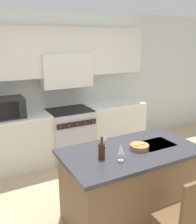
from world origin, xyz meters
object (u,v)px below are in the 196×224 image
object	(u,v)px
microwave	(6,108)
wine_glass_far	(104,136)
wine_glass_near	(121,150)
fruit_bowl	(139,147)
range_stove	(70,133)
island_chair	(187,217)
wine_bottle	(102,150)

from	to	relation	value
microwave	wine_glass_far	distance (m)	1.95
microwave	wine_glass_near	bearing A→B (deg)	-68.92
microwave	fruit_bowl	xyz separation A→B (m)	(1.19, -2.02, -0.14)
range_stove	island_chair	bearing A→B (deg)	-88.92
wine_bottle	wine_glass_near	xyz separation A→B (m)	(0.15, -0.15, 0.03)
wine_bottle	wine_glass_far	size ratio (longest dim) A/B	1.32
range_stove	island_chair	xyz separation A→B (m)	(0.05, -2.81, 0.10)
wine_glass_far	fruit_bowl	world-z (taller)	wine_glass_far
range_stove	wine_glass_near	bearing A→B (deg)	-97.18
wine_glass_far	range_stove	bearing A→B (deg)	81.94
wine_bottle	wine_glass_far	bearing A→B (deg)	56.99
microwave	island_chair	distance (m)	3.11
wine_glass_far	fruit_bowl	distance (m)	0.44
wine_glass_far	island_chair	bearing A→B (deg)	-74.70
range_stove	wine_glass_near	size ratio (longest dim) A/B	4.89
microwave	wine_glass_far	bearing A→B (deg)	-63.74
wine_bottle	fruit_bowl	size ratio (longest dim) A/B	1.12
range_stove	wine_bottle	world-z (taller)	wine_bottle
wine_bottle	fruit_bowl	distance (m)	0.51
wine_glass_near	fruit_bowl	xyz separation A→B (m)	(0.36, 0.15, -0.10)
wine_glass_near	wine_glass_far	xyz separation A→B (m)	(0.03, 0.42, 0.00)
fruit_bowl	wine_glass_far	bearing A→B (deg)	140.67
fruit_bowl	wine_bottle	bearing A→B (deg)	179.74
microwave	wine_glass_far	size ratio (longest dim) A/B	3.06
range_stove	microwave	bearing A→B (deg)	179.03
wine_bottle	wine_glass_near	size ratio (longest dim) A/B	1.32
microwave	island_chair	world-z (taller)	microwave
wine_glass_near	fruit_bowl	distance (m)	0.40
wine_glass_near	microwave	bearing A→B (deg)	111.08
microwave	wine_bottle	distance (m)	2.13
fruit_bowl	microwave	bearing A→B (deg)	120.62
range_stove	island_chair	distance (m)	2.82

